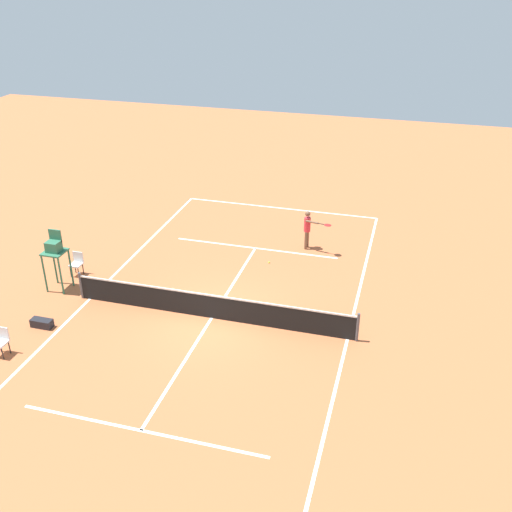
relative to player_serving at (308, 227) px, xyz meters
name	(u,v)px	position (x,y,z in m)	size (l,w,h in m)	color
ground_plane	(212,318)	(2.19, 6.35, -1.04)	(60.00, 60.00, 0.00)	#B76038
court_lines	(212,318)	(2.19, 6.35, -1.04)	(9.74, 21.04, 0.01)	white
tennis_net	(211,306)	(2.19, 6.35, -0.55)	(10.34, 0.10, 1.07)	#4C4C51
player_serving	(308,227)	(0.00, 0.00, 0.00)	(1.25, 0.77, 1.75)	brown
tennis_ball	(269,262)	(1.27, 1.78, -1.01)	(0.07, 0.07, 0.07)	#CCE033
umpire_chair	(55,251)	(8.49, 5.94, 0.56)	(0.80, 0.80, 2.41)	#2D6B4C
courtside_chair_near	(1,340)	(7.96, 10.15, -0.51)	(0.44, 0.46, 0.95)	#262626
courtside_chair_mid	(77,263)	(8.42, 4.78, -0.51)	(0.44, 0.46, 0.95)	#262626
equipment_bag	(42,323)	(7.66, 8.45, -0.89)	(0.76, 0.32, 0.30)	black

